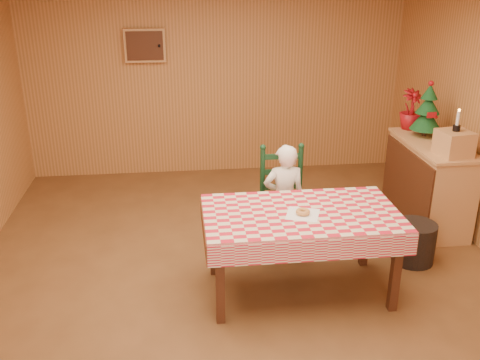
# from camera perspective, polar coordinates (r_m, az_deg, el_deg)

# --- Properties ---
(ground) EXTENTS (6.00, 6.00, 0.00)m
(ground) POSITION_cam_1_polar(r_m,az_deg,el_deg) (4.92, 0.27, -11.20)
(ground) COLOR brown
(ground) RESTS_ON ground
(cabin_walls) EXTENTS (5.10, 6.05, 2.65)m
(cabin_walls) POSITION_cam_1_polar(r_m,az_deg,el_deg) (4.73, -0.51, 11.39)
(cabin_walls) COLOR #BC7D43
(cabin_walls) RESTS_ON ground
(dining_table) EXTENTS (1.66, 0.96, 0.77)m
(dining_table) POSITION_cam_1_polar(r_m,az_deg,el_deg) (4.55, 6.53, -4.33)
(dining_table) COLOR #492413
(dining_table) RESTS_ON ground
(ladder_chair) EXTENTS (0.44, 0.40, 1.08)m
(ladder_chair) POSITION_cam_1_polar(r_m,az_deg,el_deg) (5.32, 4.58, -2.42)
(ladder_chair) COLOR black
(ladder_chair) RESTS_ON ground
(seated_child) EXTENTS (0.41, 0.27, 1.12)m
(seated_child) POSITION_cam_1_polar(r_m,az_deg,el_deg) (5.25, 4.72, -2.08)
(seated_child) COLOR white
(seated_child) RESTS_ON ground
(napkin) EXTENTS (0.33, 0.33, 0.00)m
(napkin) POSITION_cam_1_polar(r_m,az_deg,el_deg) (4.47, 6.71, -3.65)
(napkin) COLOR white
(napkin) RESTS_ON dining_table
(donut) EXTENTS (0.13, 0.13, 0.04)m
(donut) POSITION_cam_1_polar(r_m,az_deg,el_deg) (4.46, 6.72, -3.39)
(donut) COLOR #CA8B48
(donut) RESTS_ON napkin
(shelf_unit) EXTENTS (0.54, 1.24, 0.93)m
(shelf_unit) POSITION_cam_1_polar(r_m,az_deg,el_deg) (6.23, 19.40, -0.31)
(shelf_unit) COLOR tan
(shelf_unit) RESTS_ON ground
(crate) EXTENTS (0.34, 0.34, 0.25)m
(crate) POSITION_cam_1_polar(r_m,az_deg,el_deg) (5.71, 21.87, 3.67)
(crate) COLOR tan
(crate) RESTS_ON shelf_unit
(christmas_tree) EXTENTS (0.34, 0.34, 0.62)m
(christmas_tree) POSITION_cam_1_polar(r_m,az_deg,el_deg) (6.23, 19.36, 6.92)
(christmas_tree) COLOR #492413
(christmas_tree) RESTS_ON shelf_unit
(flower_arrangement) EXTENTS (0.32, 0.32, 0.46)m
(flower_arrangement) POSITION_cam_1_polar(r_m,az_deg,el_deg) (6.48, 17.79, 7.20)
(flower_arrangement) COLOR maroon
(flower_arrangement) RESTS_ON shelf_unit
(candle_set) EXTENTS (0.07, 0.07, 0.22)m
(candle_set) POSITION_cam_1_polar(r_m,az_deg,el_deg) (5.66, 22.14, 5.49)
(candle_set) COLOR black
(candle_set) RESTS_ON crate
(storage_bin) EXTENTS (0.44, 0.44, 0.40)m
(storage_bin) POSITION_cam_1_polar(r_m,az_deg,el_deg) (5.47, 18.08, -6.36)
(storage_bin) COLOR black
(storage_bin) RESTS_ON ground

